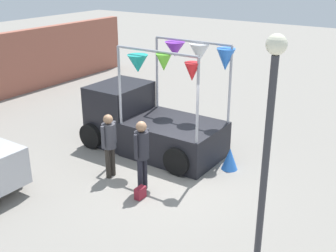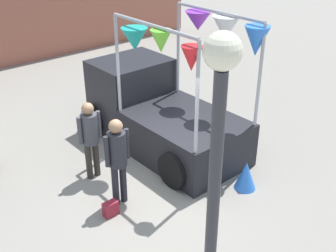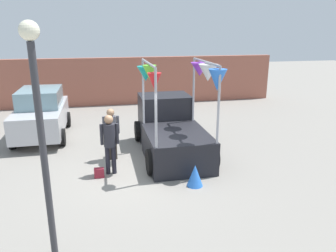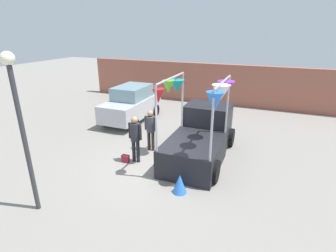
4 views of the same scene
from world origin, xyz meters
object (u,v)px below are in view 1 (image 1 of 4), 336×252
Objects in this scene: person_customer at (142,149)px; handbag at (140,193)px; street_lamp at (269,130)px; vendor_truck at (147,119)px; folded_kite_bundle_azure at (230,159)px; person_vendor at (109,140)px.

person_customer reaches higher than handbag.
person_customer is 0.42× the size of street_lamp.
handbag is 0.07× the size of street_lamp.
street_lamp is at bearing -109.14° from person_customer.
vendor_truck is 6.20m from street_lamp.
person_vendor is at bearing 131.59° from folded_kite_bundle_azure.
vendor_truck is 6.89× the size of folded_kite_bundle_azure.
folded_kite_bundle_azure is (0.09, -2.70, -0.59)m from vendor_truck.
vendor_truck is at bearing 56.01° from street_lamp.
person_vendor is 3.25m from folded_kite_bundle_azure.
handbag is (-2.45, -1.64, -0.75)m from vendor_truck.
vendor_truck is at bearing 9.45° from person_vendor.
person_vendor is 1.64m from handbag.
person_vendor is at bearing 71.36° from handbag.
person_customer reaches higher than folded_kite_bundle_azure.
person_customer is at bearing -94.64° from person_vendor.
street_lamp is at bearing -104.64° from handbag.
folded_kite_bundle_azure is at bearing 33.00° from street_lamp.
folded_kite_bundle_azure is at bearing -88.18° from vendor_truck.
person_vendor is 6.08× the size of handbag.
street_lamp reaches higher than vendor_truck.
street_lamp is (-0.85, -3.27, 2.60)m from handbag.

